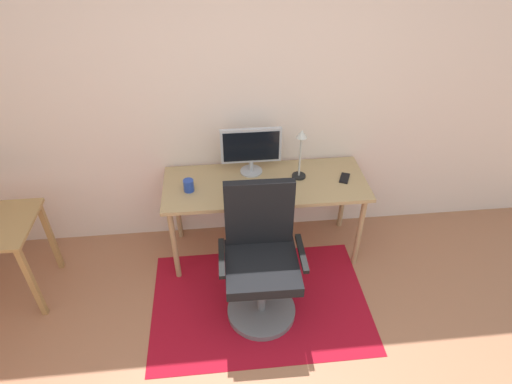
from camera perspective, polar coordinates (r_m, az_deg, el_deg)
The scene contains 10 objects.
wall_back at distance 3.41m, azimuth -1.58°, elevation 12.78°, with size 6.00×0.10×2.60m, color beige.
area_rug at distance 3.45m, azimuth 0.52°, elevation -14.35°, with size 1.65×1.12×0.01m, color maroon.
desk at distance 3.43m, azimuth 1.24°, elevation 0.31°, with size 1.60×0.61×0.72m.
monitor at distance 3.39m, azimuth -0.66°, elevation 5.90°, with size 0.48×0.18×0.39m.
keyboard at distance 3.25m, azimuth -0.46°, elevation -0.27°, with size 0.43×0.13×0.02m, color black.
computer_mouse at distance 3.25m, azimuth 4.68°, elevation -0.15°, with size 0.06×0.10×0.03m, color white.
coffee_cup at distance 3.31m, azimuth -8.93°, elevation 0.86°, with size 0.08×0.08×0.10m, color #233F9C.
cell_phone at distance 3.50m, azimuth 11.67°, elevation 1.83°, with size 0.07×0.14×0.01m, color black.
desk_lamp at distance 3.32m, azimuth 5.96°, elevation 5.79°, with size 0.11×0.11×0.42m.
office_chair at distance 3.08m, azimuth 0.66°, elevation -9.49°, with size 0.59×0.51×1.06m.
Camera 1 is at (-0.23, -0.91, 2.69)m, focal length 30.14 mm.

